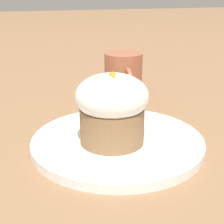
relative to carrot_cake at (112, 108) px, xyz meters
The scene contains 5 objects.
ground_plane 0.07m from the carrot_cake, 128.52° to the left, with size 4.00×4.00×0.00m, color #846042.
dessert_plate 0.06m from the carrot_cake, 128.52° to the left, with size 0.26×0.26×0.01m.
carrot_cake is the anchor object (origin of this frame).
spoon 0.06m from the carrot_cake, 121.14° to the left, with size 0.08×0.12×0.01m.
coffee_cup 0.25m from the carrot_cake, 163.61° to the left, with size 0.11×0.08×0.09m.
Camera 1 is at (0.50, -0.10, 0.25)m, focal length 60.00 mm.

